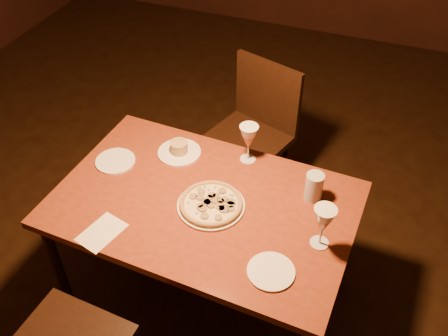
% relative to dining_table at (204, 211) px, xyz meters
% --- Properties ---
extents(dining_table, '(1.37, 0.92, 0.71)m').
position_rel_dining_table_xyz_m(dining_table, '(0.00, 0.00, 0.00)').
color(dining_table, maroon).
rests_on(dining_table, floor).
extents(chair_far, '(0.55, 0.55, 0.90)m').
position_rel_dining_table_xyz_m(chair_far, '(-0.03, 0.83, -0.14)').
color(chair_far, black).
rests_on(chair_far, floor).
extents(pizza_plate, '(0.30, 0.30, 0.03)m').
position_rel_dining_table_xyz_m(pizza_plate, '(0.04, -0.02, 0.08)').
color(pizza_plate, white).
rests_on(pizza_plate, dining_table).
extents(ramekin_saucer, '(0.21, 0.21, 0.07)m').
position_rel_dining_table_xyz_m(ramekin_saucer, '(-0.24, 0.27, 0.08)').
color(ramekin_saucer, white).
rests_on(ramekin_saucer, dining_table).
extents(wine_glass_far, '(0.09, 0.09, 0.20)m').
position_rel_dining_table_xyz_m(wine_glass_far, '(0.09, 0.34, 0.16)').
color(wine_glass_far, '#B86A4C').
rests_on(wine_glass_far, dining_table).
extents(wine_glass_right, '(0.09, 0.09, 0.20)m').
position_rel_dining_table_xyz_m(wine_glass_right, '(0.54, -0.05, 0.16)').
color(wine_glass_right, '#B86A4C').
rests_on(wine_glass_right, dining_table).
extents(water_tumbler, '(0.08, 0.08, 0.13)m').
position_rel_dining_table_xyz_m(water_tumbler, '(0.45, 0.20, 0.13)').
color(water_tumbler, '#B1B9C1').
rests_on(water_tumbler, dining_table).
extents(side_plate_left, '(0.19, 0.19, 0.01)m').
position_rel_dining_table_xyz_m(side_plate_left, '(-0.50, 0.10, 0.07)').
color(side_plate_left, white).
rests_on(side_plate_left, dining_table).
extents(side_plate_near, '(0.19, 0.19, 0.01)m').
position_rel_dining_table_xyz_m(side_plate_near, '(0.39, -0.26, 0.07)').
color(side_plate_near, white).
rests_on(side_plate_near, dining_table).
extents(menu_card, '(0.18, 0.22, 0.00)m').
position_rel_dining_table_xyz_m(menu_card, '(-0.33, -0.32, 0.06)').
color(menu_card, white).
rests_on(menu_card, dining_table).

